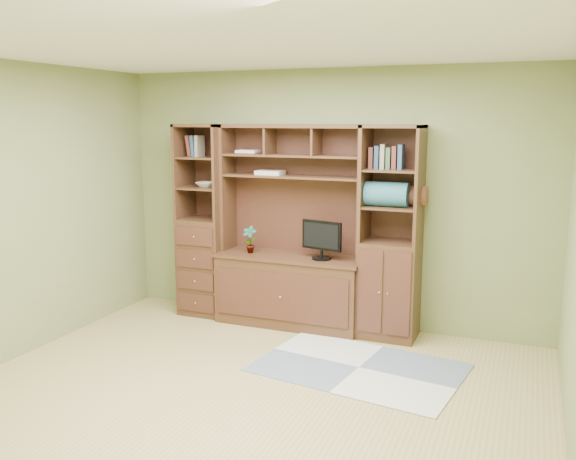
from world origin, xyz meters
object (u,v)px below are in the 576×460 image
at_px(center_hutch, 290,227).
at_px(monitor, 322,233).
at_px(left_tower, 205,220).
at_px(right_tower, 391,233).

relative_size(center_hutch, monitor, 3.85).
xyz_separation_m(left_tower, right_tower, (2.02, 0.00, 0.00)).
bearing_deg(right_tower, center_hutch, -177.77).
distance_m(left_tower, monitor, 1.36).
relative_size(right_tower, monitor, 3.85).
xyz_separation_m(center_hutch, right_tower, (1.02, 0.04, 0.00)).
bearing_deg(right_tower, left_tower, 180.00).
bearing_deg(left_tower, monitor, -3.17).
relative_size(left_tower, monitor, 3.85).
distance_m(left_tower, right_tower, 2.02).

